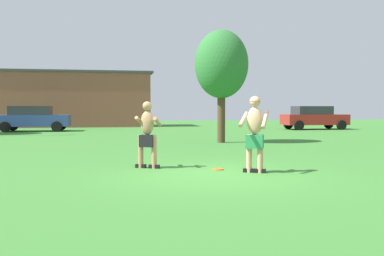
{
  "coord_description": "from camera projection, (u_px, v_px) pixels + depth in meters",
  "views": [
    {
      "loc": [
        -2.28,
        -9.42,
        1.49
      ],
      "look_at": [
        -0.18,
        1.56,
        0.96
      ],
      "focal_mm": 40.96,
      "sensor_mm": 36.0,
      "label": 1
    }
  ],
  "objects": [
    {
      "name": "player_with_cap",
      "position": [
        255.0,
        130.0,
        9.94
      ],
      "size": [
        0.8,
        0.75,
        1.76
      ],
      "color": "black",
      "rests_on": "ground_plane"
    },
    {
      "name": "frisbee",
      "position": [
        218.0,
        169.0,
        10.44
      ],
      "size": [
        0.27,
        0.27,
        0.03
      ],
      "primitive_type": "cylinder",
      "color": "orange",
      "rests_on": "ground_plane"
    },
    {
      "name": "outbuilding_behind_lot",
      "position": [
        73.0,
        99.0,
        34.37
      ],
      "size": [
        12.29,
        4.4,
        4.28
      ],
      "color": "brown",
      "rests_on": "ground_plane"
    },
    {
      "name": "ground_plane",
      "position": [
        213.0,
        174.0,
        9.74
      ],
      "size": [
        80.0,
        80.0,
        0.0
      ],
      "primitive_type": "plane",
      "color": "#38752D"
    },
    {
      "name": "car_red_mid_lot",
      "position": [
        314.0,
        117.0,
        29.79
      ],
      "size": [
        4.33,
        2.09,
        1.58
      ],
      "color": "maroon",
      "rests_on": "ground_plane"
    },
    {
      "name": "tree_right_field",
      "position": [
        221.0,
        65.0,
        18.42
      ],
      "size": [
        2.26,
        2.26,
        4.75
      ],
      "color": "#4C3823",
      "rests_on": "ground_plane"
    },
    {
      "name": "car_blue_near_post",
      "position": [
        33.0,
        118.0,
        27.4
      ],
      "size": [
        4.38,
        2.18,
        1.58
      ],
      "color": "#2D478C",
      "rests_on": "ground_plane"
    },
    {
      "name": "player_in_black",
      "position": [
        147.0,
        133.0,
        10.7
      ],
      "size": [
        0.71,
        0.76,
        1.64
      ],
      "color": "black",
      "rests_on": "ground_plane"
    }
  ]
}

